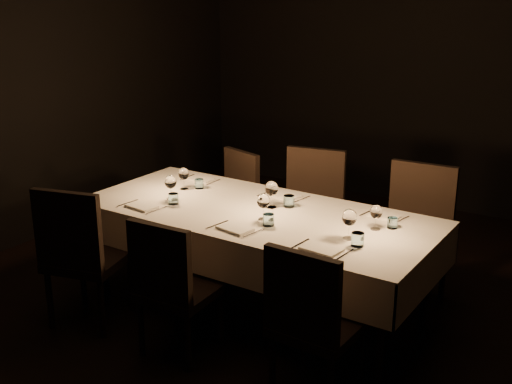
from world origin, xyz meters
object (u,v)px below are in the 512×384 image
Objects in this scene: chair_near_right at (311,317)px; chair_far_right at (415,228)px; chair_far_left at (233,198)px; dining_table at (256,221)px; chair_near_center at (172,283)px; chair_near_left at (81,251)px; chair_far_center at (310,207)px.

chair_near_right is 1.54m from chair_far_right.
chair_far_right reaches higher than chair_far_left.
dining_table is 2.72× the size of chair_near_center.
chair_near_center is at bearing -50.53° from chair_far_left.
chair_far_center is (0.86, 1.66, 0.00)m from chair_near_left.
chair_near_right is at bearing -41.11° from dining_table.
chair_far_left is 0.77m from chair_far_center.
dining_table is 2.48× the size of chair_near_left.
chair_far_right reaches higher than chair_near_center.
dining_table is 1.21m from chair_near_left.
chair_far_right is at bearing -124.33° from chair_near_center.
chair_near_center is 1.03× the size of chair_far_left.
chair_near_left reaches higher than dining_table.
chair_far_left is (-0.77, 0.80, -0.18)m from dining_table.
chair_near_left is at bearing -139.55° from chair_far_right.
chair_far_left is 0.89× the size of chair_far_center.
chair_far_center is (0.09, 1.63, 0.04)m from chair_near_center.
chair_near_left is 1.65m from chair_far_left.
chair_far_right is at bearing 42.37° from dining_table.
chair_near_center is 0.98× the size of chair_near_right.
chair_far_center is at bearing 176.40° from chair_far_right.
chair_near_left is 1.71m from chair_near_right.
chair_near_left is 0.77m from chair_near_center.
chair_near_right reaches higher than chair_far_left.
chair_far_left is (-1.62, 1.54, -0.02)m from chair_near_right.
chair_far_left is at bearing -70.53° from chair_near_center.
chair_far_right is (0.97, 1.62, 0.05)m from chair_near_center.
chair_far_center reaches higher than chair_near_right.
chair_far_left is 0.88× the size of chair_far_right.
chair_far_right is at bearing -151.88° from chair_near_left.
chair_near_right is at bearing -94.09° from chair_far_right.
chair_near_left reaches higher than chair_near_center.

